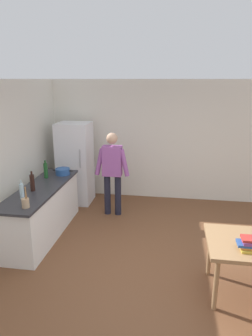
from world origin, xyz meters
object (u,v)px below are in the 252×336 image
refrigerator (75,163)px  utensil_jar (25,202)px  person (112,169)px  bottle_water_clear (22,191)px  book_stack (250,244)px  cooking_pot (63,171)px  bottle_wine_dark (32,183)px  bottle_wine_green (46,170)px

refrigerator → utensil_jar: 2.45m
person → bottle_water_clear: 1.94m
utensil_jar → book_stack: size_ratio=1.13×
utensil_jar → book_stack: 3.06m
cooking_pot → bottle_wine_dark: bottle_wine_dark is taller
bottle_wine_green → bottle_water_clear: bearing=-87.1°
cooking_pot → bottle_wine_dark: 0.97m
refrigerator → utensil_jar: refrigerator is taller
person → bottle_wine_dark: 1.66m
utensil_jar → bottle_wine_green: 1.39m
person → bottle_water_clear: size_ratio=5.67×
utensil_jar → refrigerator: bearing=91.1°
person → bottle_wine_green: size_ratio=5.00×
refrigerator → bottle_water_clear: refrigerator is taller
cooking_pot → person: bearing=16.4°
person → utensil_jar: person is taller
bottle_wine_green → cooking_pot: bearing=46.9°
person → book_stack: (2.12, -2.33, -0.16)m
bottle_wine_dark → person: bearing=48.0°
book_stack → bottle_wine_green: bearing=151.3°
bottle_wine_green → bottle_wine_dark: bearing=-84.8°
refrigerator → bottle_water_clear: (-0.17, -2.13, 0.13)m
utensil_jar → bottle_wine_dark: bottle_wine_dark is taller
bottle_wine_green → bottle_water_clear: (0.05, -1.05, -0.02)m
bottle_wine_dark → refrigerator: bearing=85.0°
bottle_wine_green → refrigerator: bearing=78.5°
person → bottle_wine_green: bearing=-155.7°
cooking_pot → utensil_jar: 1.62m
person → cooking_pot: size_ratio=4.25×
refrigerator → bottle_wine_green: size_ratio=5.29×
bottle_water_clear → cooking_pot: bearing=82.0°
refrigerator → bottle_wine_green: bearing=-101.5°
book_stack → cooking_pot: bearing=146.1°
person → cooking_pot: person is taller
person → utensil_jar: bearing=-115.4°
cooking_pot → book_stack: bearing=-33.9°
refrigerator → person: size_ratio=1.06×
bottle_wine_green → bottle_wine_dark: same height
person → utensil_jar: (-0.90, -1.90, 0.00)m
refrigerator → person: (0.95, -0.55, 0.08)m
bottle_wine_green → book_stack: (3.29, -1.80, -0.22)m
bottle_wine_dark → bottle_wine_green: bearing=95.2°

